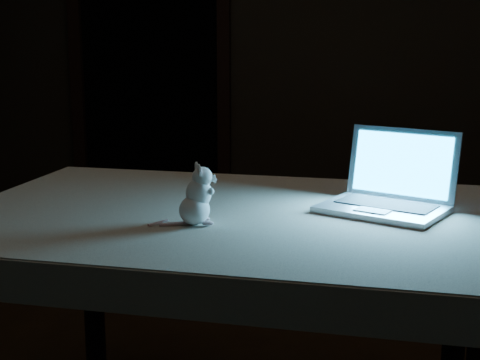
# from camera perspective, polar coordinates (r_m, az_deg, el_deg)

# --- Properties ---
(back_wall) EXTENTS (4.50, 0.04, 2.60)m
(back_wall) POSITION_cam_1_polar(r_m,az_deg,el_deg) (4.39, 6.78, 13.39)
(back_wall) COLOR black
(back_wall) RESTS_ON ground
(doorway) EXTENTS (1.06, 0.36, 2.13)m
(doorway) POSITION_cam_1_polar(r_m,az_deg,el_deg) (4.57, -7.42, 10.35)
(doorway) COLOR black
(doorway) RESTS_ON back_wall
(table) EXTENTS (1.39, 0.95, 0.72)m
(table) POSITION_cam_1_polar(r_m,az_deg,el_deg) (1.89, -0.13, -13.41)
(table) COLOR black
(table) RESTS_ON floor
(tablecloth) EXTENTS (1.60, 1.23, 0.09)m
(tablecloth) POSITION_cam_1_polar(r_m,az_deg,el_deg) (1.74, 0.29, -4.36)
(tablecloth) COLOR beige
(tablecloth) RESTS_ON table
(laptop) EXTENTS (0.38, 0.36, 0.20)m
(laptop) POSITION_cam_1_polar(r_m,az_deg,el_deg) (1.77, 11.69, 0.56)
(laptop) COLOR silver
(laptop) RESTS_ON tablecloth
(plush_mouse) EXTENTS (0.13, 0.13, 0.15)m
(plush_mouse) POSITION_cam_1_polar(r_m,az_deg,el_deg) (1.63, -3.77, -1.19)
(plush_mouse) COLOR white
(plush_mouse) RESTS_ON tablecloth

